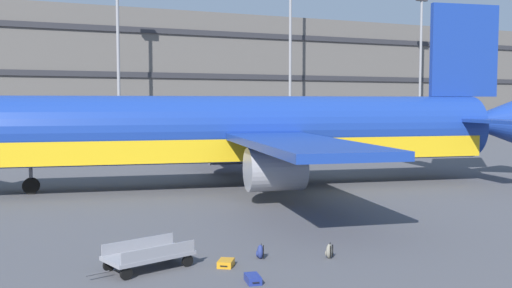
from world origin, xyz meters
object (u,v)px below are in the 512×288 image
at_px(suitcase_small, 253,279).
at_px(airliner, 247,132).
at_px(backpack_silver, 260,252).
at_px(suitcase_red, 226,263).
at_px(backpack_black, 329,251).
at_px(baggage_cart, 149,255).

bearing_deg(suitcase_small, airliner, 68.58).
bearing_deg(backpack_silver, suitcase_red, -163.07).
distance_m(suitcase_small, backpack_silver, 2.47).
bearing_deg(backpack_black, suitcase_red, 172.81).
height_order(airliner, suitcase_red, airliner).
bearing_deg(suitcase_red, baggage_cart, 163.30).
relative_size(airliner, suitcase_red, 49.53).
bearing_deg(baggage_cart, backpack_silver, -4.37).
relative_size(suitcase_small, backpack_silver, 1.47).
relative_size(airliner, backpack_black, 70.88).
distance_m(airliner, suitcase_red, 17.05).
relative_size(suitcase_red, backpack_black, 1.43).
distance_m(backpack_silver, backpack_black, 2.24).
relative_size(backpack_silver, backpack_black, 0.96).
height_order(suitcase_small, backpack_silver, backpack_silver).
height_order(airliner, suitcase_small, airliner).
height_order(backpack_silver, backpack_black, backpack_black).
bearing_deg(backpack_black, suitcase_small, -157.42).
distance_m(backpack_black, baggage_cart, 5.77).
bearing_deg(suitcase_red, backpack_silver, 16.93).
bearing_deg(baggage_cart, backpack_black, -11.06).
height_order(suitcase_red, backpack_silver, backpack_silver).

